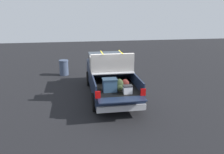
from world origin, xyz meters
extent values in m
plane|color=black|center=(0.00, 0.00, 0.00)|extent=(40.00, 40.00, 0.00)
cube|color=#162138|center=(0.00, 0.00, 0.61)|extent=(5.50, 1.92, 0.48)
cube|color=black|center=(-1.20, 0.00, 0.87)|extent=(2.80, 1.80, 0.04)
cube|color=#162138|center=(-1.20, 0.93, 1.10)|extent=(2.80, 0.06, 0.50)
cube|color=#162138|center=(-1.20, -0.93, 1.10)|extent=(2.80, 0.06, 0.50)
cube|color=#162138|center=(0.17, 0.00, 1.10)|extent=(0.06, 1.80, 0.50)
cube|color=#162138|center=(-2.88, 0.00, 0.87)|extent=(0.55, 1.80, 0.04)
cube|color=#B2B2B7|center=(-0.43, 0.00, 1.37)|extent=(1.25, 1.92, 0.04)
cube|color=#162138|center=(1.35, 0.00, 1.10)|extent=(2.30, 1.92, 0.50)
cube|color=#2D3842|center=(1.25, 0.00, 1.58)|extent=(1.94, 1.76, 0.45)
cube|color=#162138|center=(2.70, 0.00, 1.04)|extent=(0.40, 1.82, 0.38)
cube|color=#B2B2B7|center=(-2.72, 0.00, 0.49)|extent=(0.24, 1.92, 0.24)
cube|color=red|center=(-2.62, 0.88, 1.03)|extent=(0.06, 0.20, 0.28)
cube|color=red|center=(-2.62, -0.88, 1.03)|extent=(0.06, 0.20, 0.28)
cylinder|color=black|center=(1.75, 0.88, 0.38)|extent=(0.77, 0.30, 0.77)
cylinder|color=black|center=(1.75, -0.88, 0.38)|extent=(0.77, 0.30, 0.77)
cylinder|color=black|center=(-1.75, 0.88, 0.38)|extent=(0.77, 0.30, 0.77)
cylinder|color=black|center=(-1.75, -0.88, 0.38)|extent=(0.77, 0.30, 0.77)
cube|color=#335170|center=(-1.92, 0.32, 1.13)|extent=(0.40, 0.55, 0.49)
cube|color=#23394E|center=(-1.92, 0.32, 1.40)|extent=(0.44, 0.59, 0.05)
ellipsoid|color=#384728|center=(-1.96, -0.07, 1.15)|extent=(0.20, 0.36, 0.52)
ellipsoid|color=#384728|center=(-2.07, -0.07, 1.07)|extent=(0.09, 0.25, 0.23)
ellipsoid|color=maroon|center=(-1.84, -0.33, 1.12)|extent=(0.20, 0.37, 0.46)
ellipsoid|color=maroon|center=(-1.95, -0.33, 1.05)|extent=(0.09, 0.26, 0.20)
cube|color=white|center=(-2.30, -0.34, 1.04)|extent=(0.26, 0.34, 0.30)
cube|color=#262628|center=(-2.30, -0.34, 1.21)|extent=(0.28, 0.36, 0.04)
cube|color=#9E9993|center=(-0.43, 0.00, 1.60)|extent=(0.85, 1.94, 0.42)
cube|color=#9E9993|center=(-0.77, 0.00, 2.01)|extent=(0.16, 1.94, 0.40)
cube|color=#9E9993|center=(-0.38, 0.87, 1.92)|extent=(0.61, 0.20, 0.22)
cube|color=#9E9993|center=(-0.38, -0.87, 1.92)|extent=(0.61, 0.20, 0.22)
cube|color=yellow|center=(-0.43, 0.44, 2.22)|extent=(0.95, 0.03, 0.02)
cube|color=yellow|center=(-0.43, -0.44, 2.22)|extent=(0.95, 0.03, 0.02)
cylinder|color=#3F4C66|center=(4.09, 2.34, 0.45)|extent=(0.56, 0.56, 0.90)
cylinder|color=#3F4C66|center=(4.09, 2.34, 0.94)|extent=(0.60, 0.60, 0.08)
camera|label=1|loc=(-10.85, 1.73, 4.13)|focal=37.73mm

